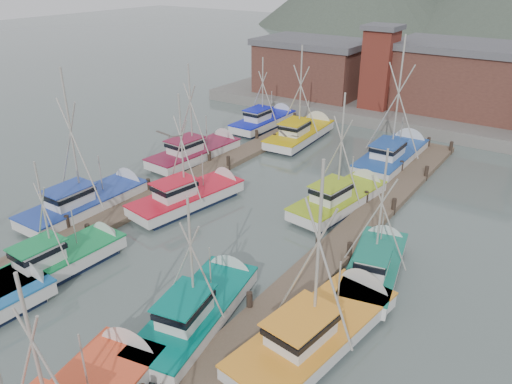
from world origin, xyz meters
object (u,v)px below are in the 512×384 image
Objects in this scene: lookout_tower at (379,66)px; boat_12 at (302,133)px; boat_8 at (193,195)px; boat_4 at (65,259)px.

boat_12 is (-2.82, -10.89, -4.87)m from lookout_tower.
boat_8 is at bearing -91.34° from boat_12.
lookout_tower is 12.26m from boat_12.
boat_4 is 10.24m from boat_8.
boat_4 is 0.89× the size of boat_8.
boat_8 is 0.94× the size of boat_12.
boat_8 is 16.55m from boat_12.
lookout_tower reaches higher than boat_12.
boat_12 is at bearing 101.29° from boat_8.
lookout_tower is 0.91× the size of boat_8.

